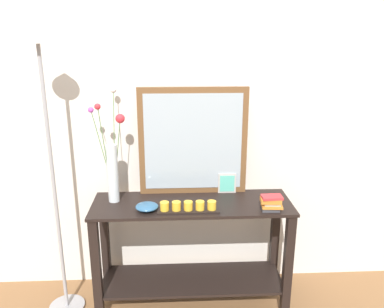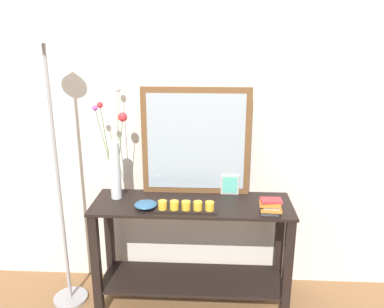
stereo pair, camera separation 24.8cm
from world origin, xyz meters
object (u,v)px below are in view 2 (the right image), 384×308
Objects in this scene: floor_lamp at (52,128)px; tall_vase_left at (115,161)px; picture_frame_small at (230,185)px; book_stack at (270,206)px; console_table at (192,244)px; mirror_leaning at (196,142)px; decorative_bowl at (146,205)px; candle_tray at (186,207)px.

tall_vase_left is at bearing 14.68° from floor_lamp.
book_stack is (0.24, -0.30, -0.02)m from picture_frame_small.
book_stack is (0.49, -0.14, 0.36)m from console_table.
floor_lamp reaches higher than mirror_leaning.
console_table is at bearing 164.16° from book_stack.
book_stack is (0.78, -0.04, 0.02)m from decorative_bowl.
decorative_bowl reaches higher than console_table.
console_table is 0.45m from decorative_bowl.
floor_lamp is at bearing -166.68° from mirror_leaning.
tall_vase_left is 0.39× the size of floor_lamp.
floor_lamp reaches higher than picture_frame_small.
floor_lamp is at bearing -177.96° from console_table.
console_table is at bearing -95.20° from mirror_leaning.
console_table is 1.78× the size of mirror_leaning.
book_stack is at bearing -1.08° from candle_tray.
mirror_leaning is 0.38m from picture_frame_small.
tall_vase_left is at bearing 158.29° from candle_tray.
mirror_leaning is 0.46m from candle_tray.
picture_frame_small reaches higher than book_stack.
mirror_leaning is at bearing 175.48° from picture_frame_small.
console_table is 0.70× the size of floor_lamp.
book_stack is at bearing -51.57° from picture_frame_small.
candle_tray is at bearing -134.25° from picture_frame_small.
candle_tray is 0.98m from floor_lamp.
tall_vase_left is at bearing 173.00° from console_table.
tall_vase_left reaches higher than mirror_leaning.
decorative_bowl is at bearing 174.01° from candle_tray.
candle_tray is 0.21× the size of floor_lamp.
decorative_bowl is at bearing -6.95° from floor_lamp.
decorative_bowl is (-0.54, -0.26, -0.04)m from picture_frame_small.
candle_tray reaches higher than console_table.
book_stack is (0.52, -0.01, 0.02)m from candle_tray.
picture_frame_small is (0.77, 0.10, -0.19)m from tall_vase_left.
tall_vase_left is 0.57m from candle_tray.
candle_tray is 0.26m from decorative_bowl.
candle_tray is at bearing -21.71° from tall_vase_left.
console_table is 9.14× the size of decorative_bowl.
floor_lamp is (-0.36, -0.09, 0.24)m from tall_vase_left.
picture_frame_small is 1.23m from floor_lamp.
candle_tray is at bearing -98.57° from mirror_leaning.
decorative_bowl is 0.08× the size of floor_lamp.
mirror_leaning is 0.54m from decorative_bowl.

